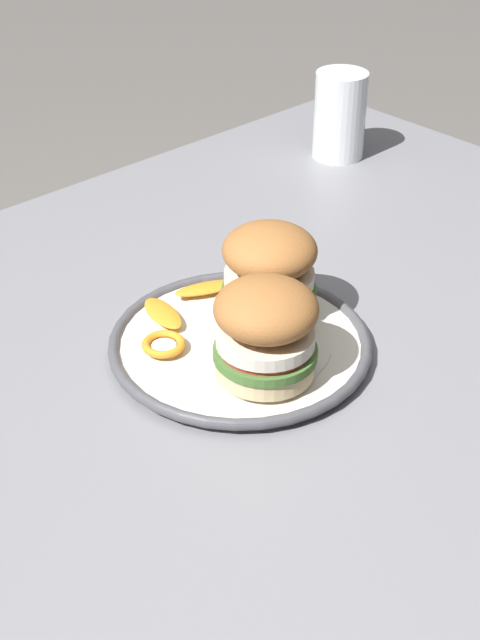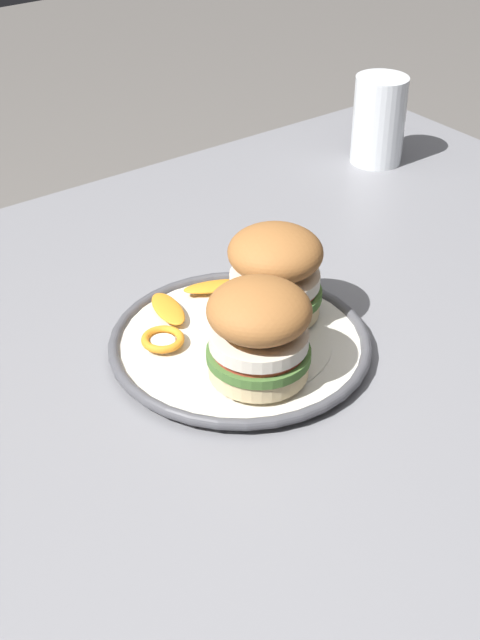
% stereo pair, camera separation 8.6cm
% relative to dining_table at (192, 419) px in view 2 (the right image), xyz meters
% --- Properties ---
extents(dining_table, '(1.38, 0.86, 0.72)m').
position_rel_dining_table_xyz_m(dining_table, '(0.00, 0.00, 0.00)').
color(dining_table, gray).
rests_on(dining_table, ground).
extents(dinner_plate, '(0.28, 0.28, 0.02)m').
position_rel_dining_table_xyz_m(dinner_plate, '(0.04, -0.03, 0.10)').
color(dinner_plate, silver).
rests_on(dinner_plate, dining_table).
extents(sandwich_half_left, '(0.14, 0.14, 0.10)m').
position_rel_dining_table_xyz_m(sandwich_half_left, '(0.10, -0.01, 0.16)').
color(sandwich_half_left, beige).
rests_on(sandwich_half_left, dinner_plate).
extents(sandwich_half_right, '(0.14, 0.14, 0.10)m').
position_rel_dining_table_xyz_m(sandwich_half_right, '(0.02, -0.09, 0.16)').
color(sandwich_half_right, beige).
rests_on(sandwich_half_right, dinner_plate).
extents(orange_peel_curled, '(0.05, 0.05, 0.01)m').
position_rel_dining_table_xyz_m(orange_peel_curled, '(-0.03, 0.01, 0.12)').
color(orange_peel_curled, orange).
rests_on(orange_peel_curled, dinner_plate).
extents(orange_peel_strip_long, '(0.08, 0.05, 0.01)m').
position_rel_dining_table_xyz_m(orange_peel_strip_long, '(0.08, 0.06, 0.12)').
color(orange_peel_strip_long, orange).
rests_on(orange_peel_strip_long, dinner_plate).
extents(orange_peel_strip_short, '(0.04, 0.07, 0.01)m').
position_rel_dining_table_xyz_m(orange_peel_strip_short, '(0.01, 0.05, 0.12)').
color(orange_peel_strip_short, orange).
rests_on(orange_peel_strip_short, dinner_plate).
extents(drinking_glass, '(0.08, 0.08, 0.13)m').
position_rel_dining_table_xyz_m(drinking_glass, '(0.50, 0.24, 0.15)').
color(drinking_glass, white).
rests_on(drinking_glass, dining_table).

